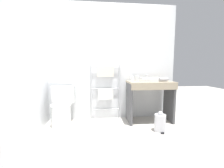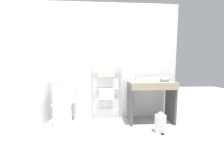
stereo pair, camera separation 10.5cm
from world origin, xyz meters
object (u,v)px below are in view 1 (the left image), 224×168
sink_basin (150,79)px  towel_radiator (106,86)px  toilet (62,108)px  trash_bin (160,122)px  hair_dryer (163,79)px  cup_near_edge (138,78)px  cup_near_wall (132,78)px

sink_basin → towel_radiator: bearing=164.3°
toilet → trash_bin: toilet is taller
hair_dryer → sink_basin: bearing=174.7°
towel_radiator → cup_near_edge: size_ratio=10.97×
trash_bin → cup_near_edge: bearing=109.9°
towel_radiator → hair_dryer: (1.13, -0.27, 0.15)m
hair_dryer → trash_bin: 0.87m
toilet → towel_radiator: towel_radiator is taller
hair_dryer → trash_bin: bearing=-118.1°
toilet → towel_radiator: (0.84, 0.24, 0.38)m
towel_radiator → sink_basin: bearing=-15.7°
cup_near_wall → trash_bin: (0.34, -0.67, -0.72)m
sink_basin → cup_near_edge: bearing=141.3°
sink_basin → trash_bin: 0.85m
sink_basin → toilet: bearing=-179.9°
towel_radiator → cup_near_edge: towel_radiator is taller
toilet → hair_dryer: (1.97, -0.02, 0.53)m
toilet → cup_near_edge: cup_near_edge is taller
cup_near_edge → hair_dryer: size_ratio=0.51×
trash_bin → towel_radiator: bearing=141.1°
towel_radiator → hair_dryer: towel_radiator is taller
towel_radiator → cup_near_wall: 0.57m
towel_radiator → sink_basin: (0.86, -0.24, 0.15)m
toilet → hair_dryer: hair_dryer is taller
towel_radiator → trash_bin: bearing=-38.9°
cup_near_edge → trash_bin: cup_near_edge is taller
towel_radiator → cup_near_wall: size_ratio=10.93×
cup_near_wall → hair_dryer: 0.62m
trash_bin → hair_dryer: bearing=61.9°
toilet → towel_radiator: size_ratio=0.65×
sink_basin → cup_near_edge: cup_near_edge is taller
cup_near_edge → toilet: bearing=-173.8°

